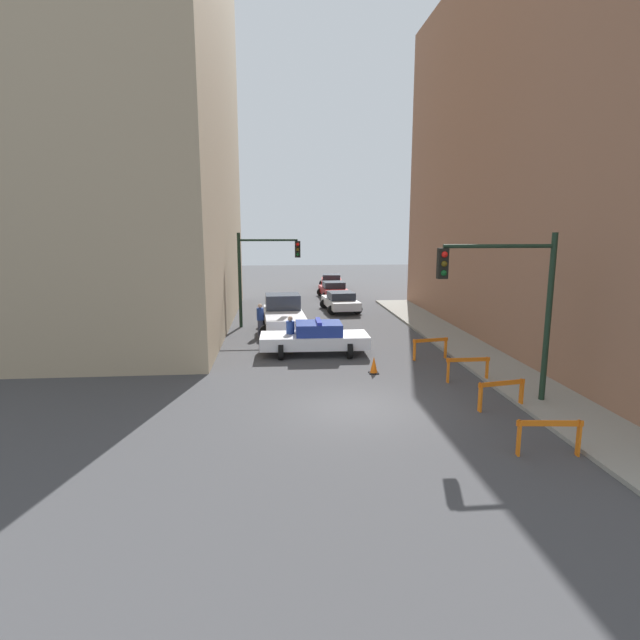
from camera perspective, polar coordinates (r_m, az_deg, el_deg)
ground_plane at (r=15.66m, az=4.14°, el=-9.91°), size 120.00×120.00×0.00m
sidewalk_right at (r=17.69m, az=24.62°, el=-8.25°), size 2.40×44.00×0.12m
building_corner_left at (r=30.94m, az=-25.10°, el=23.18°), size 14.00×20.00×25.49m
building_right at (r=27.74m, az=31.23°, el=16.88°), size 12.00×28.00×18.49m
traffic_light_near at (r=16.14m, az=21.23°, el=2.94°), size 3.64×0.35×5.20m
traffic_light_far at (r=27.73m, az=-6.93°, el=6.15°), size 3.44×0.35×5.20m
police_car at (r=21.79m, az=-0.54°, el=-2.05°), size 4.73×2.41×1.52m
white_truck at (r=26.58m, az=-4.17°, el=0.60°), size 2.80×5.48×1.90m
parked_car_near at (r=33.07m, az=2.36°, el=2.16°), size 2.53×4.44×1.31m
parked_car_mid at (r=39.38m, az=1.54°, el=3.50°), size 2.41×4.38×1.31m
parked_car_far at (r=45.66m, az=1.31°, el=4.46°), size 2.55×4.46×1.31m
pedestrian_crossing at (r=21.94m, az=-3.41°, el=-1.62°), size 0.50×0.50×1.66m
pedestrian_corner at (r=25.63m, az=-6.84°, el=0.09°), size 0.49×0.49×1.66m
barrier_front at (r=13.49m, az=24.73°, el=-11.52°), size 1.60×0.31×0.90m
barrier_mid at (r=16.21m, az=20.03°, el=-7.53°), size 1.58×0.43×0.90m
barrier_back at (r=18.63m, az=16.54°, el=-5.00°), size 1.60×0.18×0.90m
barrier_corner at (r=21.42m, az=12.50°, el=-2.82°), size 1.58×0.43×0.90m
traffic_cone at (r=19.11m, az=6.17°, el=-5.17°), size 0.36×0.36×0.66m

